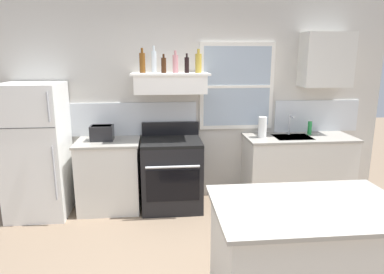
# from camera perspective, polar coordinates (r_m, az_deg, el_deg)

# --- Properties ---
(back_wall) EXTENTS (5.40, 0.11, 2.70)m
(back_wall) POSITION_cam_1_polar(r_m,az_deg,el_deg) (4.70, -0.23, 5.89)
(back_wall) COLOR beige
(back_wall) RESTS_ON ground_plane
(refrigerator) EXTENTS (0.70, 0.72, 1.64)m
(refrigerator) POSITION_cam_1_polar(r_m,az_deg,el_deg) (4.65, -24.19, -2.07)
(refrigerator) COLOR white
(refrigerator) RESTS_ON ground_plane
(counter_left_of_stove) EXTENTS (0.79, 0.63, 0.91)m
(counter_left_of_stove) POSITION_cam_1_polar(r_m,az_deg,el_deg) (4.61, -13.41, -6.09)
(counter_left_of_stove) COLOR silver
(counter_left_of_stove) RESTS_ON ground_plane
(toaster) EXTENTS (0.30, 0.20, 0.19)m
(toaster) POSITION_cam_1_polar(r_m,az_deg,el_deg) (4.50, -14.59, 0.69)
(toaster) COLOR black
(toaster) RESTS_ON counter_left_of_stove
(stove_range) EXTENTS (0.76, 0.69, 1.09)m
(stove_range) POSITION_cam_1_polar(r_m,az_deg,el_deg) (4.53, -3.35, -5.98)
(stove_range) COLOR black
(stove_range) RESTS_ON ground_plane
(range_hood_shelf) EXTENTS (0.96, 0.52, 0.24)m
(range_hood_shelf) POSITION_cam_1_polar(r_m,az_deg,el_deg) (4.39, -3.61, 8.90)
(range_hood_shelf) COLOR white
(bottle_amber_wine) EXTENTS (0.07, 0.07, 0.30)m
(bottle_amber_wine) POSITION_cam_1_polar(r_m,az_deg,el_deg) (4.42, -8.17, 12.05)
(bottle_amber_wine) COLOR brown
(bottle_amber_wine) RESTS_ON range_hood_shelf
(bottle_clear_tall) EXTENTS (0.06, 0.06, 0.33)m
(bottle_clear_tall) POSITION_cam_1_polar(r_m,az_deg,el_deg) (4.42, -6.29, 12.25)
(bottle_clear_tall) COLOR silver
(bottle_clear_tall) RESTS_ON range_hood_shelf
(bottle_brown_stout) EXTENTS (0.06, 0.06, 0.23)m
(bottle_brown_stout) POSITION_cam_1_polar(r_m,az_deg,el_deg) (4.35, -4.69, 11.72)
(bottle_brown_stout) COLOR #381E0F
(bottle_brown_stout) RESTS_ON range_hood_shelf
(bottle_rose_pink) EXTENTS (0.07, 0.07, 0.27)m
(bottle_rose_pink) POSITION_cam_1_polar(r_m,az_deg,el_deg) (4.37, -2.75, 11.98)
(bottle_rose_pink) COLOR #C67F84
(bottle_rose_pink) RESTS_ON range_hood_shelf
(bottle_balsamic_dark) EXTENTS (0.06, 0.06, 0.24)m
(bottle_balsamic_dark) POSITION_cam_1_polar(r_m,az_deg,el_deg) (4.33, -0.86, 11.80)
(bottle_balsamic_dark) COLOR black
(bottle_balsamic_dark) RESTS_ON range_hood_shelf
(bottle_champagne_gold_foil) EXTENTS (0.08, 0.08, 0.29)m
(bottle_champagne_gold_foil) POSITION_cam_1_polar(r_m,az_deg,el_deg) (4.37, 1.06, 12.10)
(bottle_champagne_gold_foil) COLOR #B29333
(bottle_champagne_gold_foil) RESTS_ON range_hood_shelf
(counter_right_with_sink) EXTENTS (1.43, 0.63, 0.91)m
(counter_right_with_sink) POSITION_cam_1_polar(r_m,az_deg,el_deg) (4.93, 16.88, -5.04)
(counter_right_with_sink) COLOR silver
(counter_right_with_sink) RESTS_ON ground_plane
(sink_faucet) EXTENTS (0.03, 0.17, 0.28)m
(sink_faucet) POSITION_cam_1_polar(r_m,az_deg,el_deg) (4.82, 15.85, 2.35)
(sink_faucet) COLOR silver
(sink_faucet) RESTS_ON counter_right_with_sink
(paper_towel_roll) EXTENTS (0.11, 0.11, 0.27)m
(paper_towel_roll) POSITION_cam_1_polar(r_m,az_deg,el_deg) (4.61, 11.51, 1.59)
(paper_towel_roll) COLOR white
(paper_towel_roll) RESTS_ON counter_right_with_sink
(dish_soap_bottle) EXTENTS (0.06, 0.06, 0.18)m
(dish_soap_bottle) POSITION_cam_1_polar(r_m,az_deg,el_deg) (4.95, 18.80, 1.42)
(dish_soap_bottle) COLOR #268C3F
(dish_soap_bottle) RESTS_ON counter_right_with_sink
(kitchen_island) EXTENTS (1.40, 0.90, 0.91)m
(kitchen_island) POSITION_cam_1_polar(r_m,az_deg,el_deg) (2.89, 18.22, -18.72)
(kitchen_island) COLOR silver
(kitchen_island) RESTS_ON ground_plane
(upper_cabinet_right) EXTENTS (0.64, 0.32, 0.70)m
(upper_cabinet_right) POSITION_cam_1_polar(r_m,az_deg,el_deg) (4.97, 21.22, 11.75)
(upper_cabinet_right) COLOR silver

